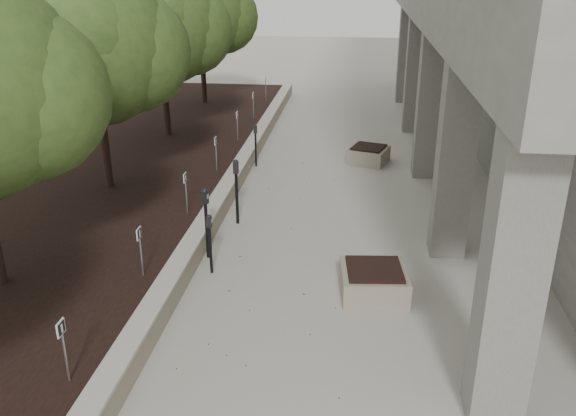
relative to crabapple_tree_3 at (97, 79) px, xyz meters
The scene contains 19 objects.
retaining_wall 4.25m from the crabapple_tree_3, 18.58° to the left, with size 0.39×26.00×0.50m, color tan, non-canonical shape.
planting_bed 3.16m from the crabapple_tree_3, 124.99° to the left, with size 7.00×26.00×0.40m, color black.
crabapple_tree_3 is the anchor object (origin of this frame).
crabapple_tree_4 5.00m from the crabapple_tree_3, 90.00° to the left, with size 4.60×4.00×5.44m, color #314C1D, non-canonical shape.
crabapple_tree_5 10.00m from the crabapple_tree_3, 90.00° to the left, with size 4.60×4.00×5.44m, color #314C1D, non-canonical shape.
parking_sign_2 8.20m from the crabapple_tree_3, 71.91° to the right, with size 0.04×0.22×0.96m, color black, non-canonical shape.
parking_sign_3 5.59m from the crabapple_tree_3, 61.43° to the right, with size 0.04×0.22×0.96m, color black, non-canonical shape.
parking_sign_4 3.64m from the crabapple_tree_3, 31.48° to the right, with size 0.04×0.22×0.96m, color black, non-canonical shape.
parking_sign_5 3.64m from the crabapple_tree_3, 31.48° to the left, with size 0.04×0.22×0.96m, color black, non-canonical shape.
parking_sign_6 5.59m from the crabapple_tree_3, 61.43° to the left, with size 0.04×0.22×0.96m, color black, non-canonical shape.
parking_sign_7 8.20m from the crabapple_tree_3, 71.91° to the left, with size 0.04×0.22×0.96m, color black, non-canonical shape.
parking_sign_8 11.01m from the crabapple_tree_3, 76.87° to the left, with size 0.04×0.22×0.96m, color black, non-canonical shape.
parking_meter_2 5.54m from the crabapple_tree_3, 45.31° to the right, with size 0.12×0.09×1.25m, color black, non-canonical shape.
parking_meter_3 4.93m from the crabapple_tree_3, 41.37° to the right, with size 0.15×0.11×1.53m, color black, non-canonical shape.
parking_meter_4 4.35m from the crabapple_tree_3, 16.72° to the right, with size 0.16×0.11×1.58m, color black, non-canonical shape.
parking_meter_5 5.19m from the crabapple_tree_3, 44.62° to the left, with size 0.13×0.09×1.29m, color black, non-canonical shape.
planter_front 8.26m from the crabapple_tree_3, 31.02° to the right, with size 1.19×1.19×0.56m, color tan, non-canonical shape.
planter_back 8.23m from the crabapple_tree_3, 31.08° to the left, with size 1.09×1.09×0.51m, color tan, non-canonical shape.
berry_scatter 6.38m from the crabapple_tree_3, 32.55° to the right, with size 3.30×14.10×0.02m, color maroon, non-canonical shape.
Camera 1 is at (1.41, -5.84, 5.73)m, focal length 37.58 mm.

